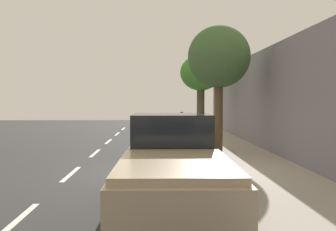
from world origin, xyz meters
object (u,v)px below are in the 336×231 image
object	(u,v)px
cyclist_with_backpack	(182,125)
street_tree_mid_block	(201,74)
parked_pickup_tan_second	(173,168)
parked_sedan_silver_mid	(172,141)
bicycle_at_curb	(177,137)
street_tree_near_cyclist	(219,58)

from	to	relation	value
cyclist_with_backpack	street_tree_mid_block	xyz separation A→B (m)	(1.34, 3.41, 2.76)
parked_pickup_tan_second	parked_sedan_silver_mid	xyz separation A→B (m)	(0.24, 5.72, -0.15)
parked_pickup_tan_second	bicycle_at_curb	size ratio (longest dim) A/B	3.16
street_tree_mid_block	parked_sedan_silver_mid	bearing A→B (deg)	-104.14
parked_pickup_tan_second	street_tree_mid_block	distance (m)	14.37
parked_pickup_tan_second	bicycle_at_curb	xyz separation A→B (m)	(0.73, 10.92, -0.54)
parked_sedan_silver_mid	street_tree_near_cyclist	world-z (taller)	street_tree_near_cyclist
parked_sedan_silver_mid	street_tree_near_cyclist	xyz separation A→B (m)	(2.06, 2.04, 3.27)
cyclist_with_backpack	street_tree_mid_block	bearing A→B (deg)	68.55
parked_sedan_silver_mid	street_tree_mid_block	xyz separation A→B (m)	(2.06, 8.17, 3.02)
parked_sedan_silver_mid	bicycle_at_curb	xyz separation A→B (m)	(0.49, 5.19, -0.39)
bicycle_at_curb	parked_pickup_tan_second	bearing A→B (deg)	-93.84
cyclist_with_backpack	street_tree_near_cyclist	world-z (taller)	street_tree_near_cyclist
parked_sedan_silver_mid	cyclist_with_backpack	xyz separation A→B (m)	(0.72, 4.76, 0.26)
parked_pickup_tan_second	street_tree_near_cyclist	bearing A→B (deg)	73.52
parked_sedan_silver_mid	cyclist_with_backpack	size ratio (longest dim) A/B	2.65
bicycle_at_curb	street_tree_near_cyclist	xyz separation A→B (m)	(1.56, -3.16, 3.66)
street_tree_mid_block	bicycle_at_curb	bearing A→B (deg)	-117.72
parked_pickup_tan_second	parked_sedan_silver_mid	size ratio (longest dim) A/B	1.21
street_tree_near_cyclist	street_tree_mid_block	distance (m)	6.14
cyclist_with_backpack	street_tree_mid_block	world-z (taller)	street_tree_mid_block
parked_pickup_tan_second	street_tree_mid_block	xyz separation A→B (m)	(2.30, 13.89, 2.87)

